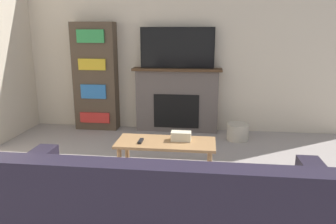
{
  "coord_description": "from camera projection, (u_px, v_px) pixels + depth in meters",
  "views": [
    {
      "loc": [
        0.52,
        -1.23,
        1.61
      ],
      "look_at": [
        0.07,
        2.51,
        0.67
      ],
      "focal_mm": 35.0,
      "sensor_mm": 36.0,
      "label": 1
    }
  ],
  "objects": [
    {
      "name": "wall_back",
      "position": [
        175.0,
        47.0,
        5.24
      ],
      "size": [
        5.84,
        0.06,
        2.7
      ],
      "color": "beige",
      "rests_on": "ground_plane"
    },
    {
      "name": "fireplace",
      "position": [
        177.0,
        100.0,
        5.3
      ],
      "size": [
        1.41,
        0.28,
        1.03
      ],
      "color": "#605651",
      "rests_on": "ground_plane"
    },
    {
      "name": "tv",
      "position": [
        177.0,
        48.0,
        5.08
      ],
      "size": [
        1.16,
        0.03,
        0.63
      ],
      "color": "black",
      "rests_on": "fireplace"
    },
    {
      "name": "coffee_table",
      "position": [
        166.0,
        146.0,
        3.63
      ],
      "size": [
        1.09,
        0.47,
        0.42
      ],
      "color": "#A87A4C",
      "rests_on": "ground_plane"
    },
    {
      "name": "tissue_box",
      "position": [
        181.0,
        136.0,
        3.64
      ],
      "size": [
        0.22,
        0.12,
        0.1
      ],
      "color": "beige",
      "rests_on": "coffee_table"
    },
    {
      "name": "remote_control",
      "position": [
        141.0,
        141.0,
        3.59
      ],
      "size": [
        0.04,
        0.15,
        0.02
      ],
      "color": "black",
      "rests_on": "coffee_table"
    },
    {
      "name": "bookshelf",
      "position": [
        96.0,
        77.0,
        5.35
      ],
      "size": [
        0.7,
        0.29,
        1.74
      ],
      "color": "#4C3D2D",
      "rests_on": "ground_plane"
    },
    {
      "name": "storage_basket",
      "position": [
        238.0,
        132.0,
        4.93
      ],
      "size": [
        0.32,
        0.32,
        0.25
      ],
      "color": "#BCB29E",
      "rests_on": "ground_plane"
    }
  ]
}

